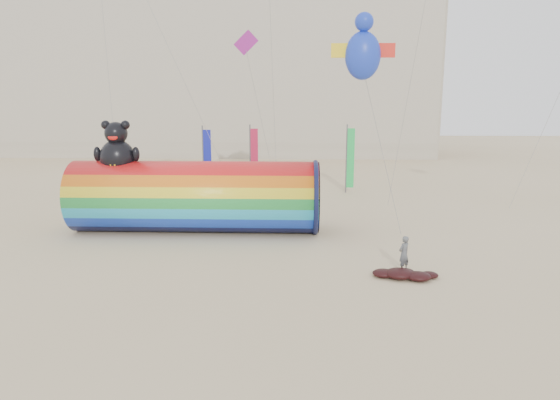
{
  "coord_description": "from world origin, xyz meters",
  "views": [
    {
      "loc": [
        1.34,
        -21.31,
        6.99
      ],
      "look_at": [
        0.5,
        1.5,
        2.4
      ],
      "focal_mm": 32.0,
      "sensor_mm": 36.0,
      "label": 1
    }
  ],
  "objects_px": {
    "hotel_building": "(198,74)",
    "kite_handler": "(404,254)",
    "fabric_bundle": "(404,274)",
    "windsock_assembly": "(196,195)"
  },
  "relations": [
    {
      "from": "hotel_building",
      "to": "fabric_bundle",
      "type": "bearing_deg",
      "value": -69.94
    },
    {
      "from": "kite_handler",
      "to": "fabric_bundle",
      "type": "distance_m",
      "value": 1.04
    },
    {
      "from": "windsock_assembly",
      "to": "fabric_bundle",
      "type": "xyz_separation_m",
      "value": [
        9.75,
        -6.99,
        -1.83
      ]
    },
    {
      "from": "hotel_building",
      "to": "kite_handler",
      "type": "distance_m",
      "value": 51.45
    },
    {
      "from": "hotel_building",
      "to": "kite_handler",
      "type": "xyz_separation_m",
      "value": [
        17.73,
        -47.35,
        -9.56
      ]
    },
    {
      "from": "hotel_building",
      "to": "windsock_assembly",
      "type": "distance_m",
      "value": 42.76
    },
    {
      "from": "hotel_building",
      "to": "windsock_assembly",
      "type": "xyz_separation_m",
      "value": [
        7.85,
        -41.21,
        -8.31
      ]
    },
    {
      "from": "hotel_building",
      "to": "kite_handler",
      "type": "bearing_deg",
      "value": -69.47
    },
    {
      "from": "hotel_building",
      "to": "windsock_assembly",
      "type": "relative_size",
      "value": 4.62
    },
    {
      "from": "windsock_assembly",
      "to": "kite_handler",
      "type": "height_order",
      "value": "windsock_assembly"
    }
  ]
}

